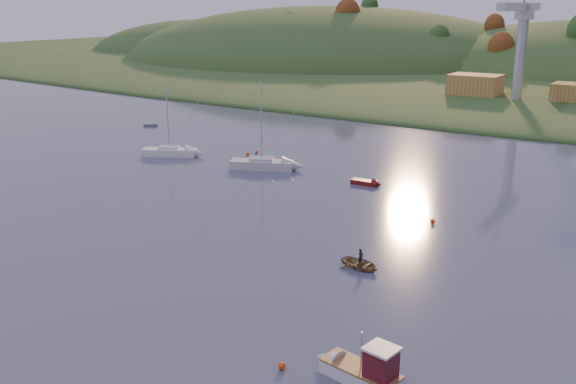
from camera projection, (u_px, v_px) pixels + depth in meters
The scene contains 20 objects.
ground at pixel (19, 352), 42.90m from camera, with size 500.00×500.00×0.00m, color #323E53.
shore_slope at pixel (550, 89), 175.69m from camera, with size 640.00×150.00×7.00m, color #2F5221.
hill_left_far at pixel (213, 54), 299.56m from camera, with size 120.00×100.00×32.00m, color #2F5221.
hill_left at pixel (327, 64), 250.90m from camera, with size 170.00×140.00×44.00m, color #2F5221.
hillside_trees at pixel (564, 82), 191.79m from camera, with size 280.00×50.00×32.00m, color #1F4D1B, non-canonical shape.
wharf at pixel (532, 106), 138.13m from camera, with size 42.00×16.00×2.40m, color slate.
shed_west at pixel (475, 85), 144.72m from camera, with size 11.00×8.00×4.80m, color olive.
shed_east at pixel (575, 93), 134.66m from camera, with size 9.00×7.00×4.00m, color olive.
dock_crane at pixel (521, 30), 132.30m from camera, with size 3.20×28.00×20.30m.
fishing_boat at pixel (356, 367), 39.50m from camera, with size 6.28×2.84×3.86m.
sailboat_near at pixel (169, 151), 98.13m from camera, with size 8.29×5.92×11.23m.
sailboat_far at pixel (262, 164), 90.24m from camera, with size 9.20×6.11×12.34m.
canoe at pixel (360, 264), 56.39m from camera, with size 2.68×3.75×0.78m, color olive.
paddler at pixel (361, 260), 56.28m from camera, with size 0.57×0.37×1.56m, color black.
red_tender at pixel (370, 183), 82.28m from camera, with size 4.10×1.54×1.38m.
grey_dinghy at pixel (153, 125), 122.37m from camera, with size 2.94×2.20×1.04m.
buoy_0 at pixel (282, 366), 40.75m from camera, with size 0.50×0.50×0.50m, color #F7410D.
buoy_1 at pixel (433, 221), 67.91m from camera, with size 0.50×0.50×0.50m, color #F7410D.
buoy_2 at pixel (248, 154), 98.71m from camera, with size 0.50×0.50×0.50m, color #F7410D.
buoy_3 at pixel (256, 152), 99.83m from camera, with size 0.50×0.50×0.50m, color #F7410D.
Camera 1 is at (35.89, -22.19, 22.33)m, focal length 40.00 mm.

